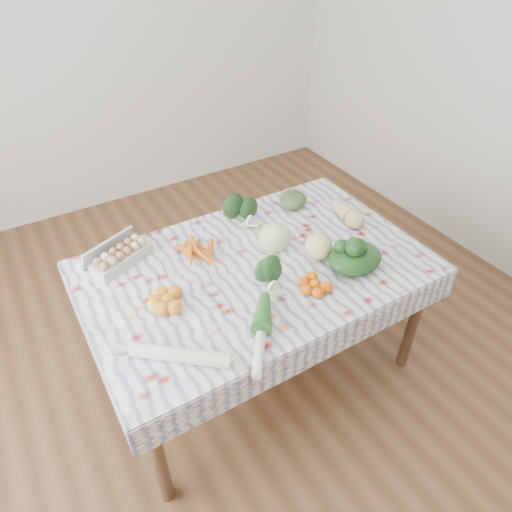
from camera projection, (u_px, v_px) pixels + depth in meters
ground at (256, 364)px, 2.71m from camera, size 4.50×4.50×0.00m
wall_back at (98, 31)px, 3.34m from camera, size 4.00×0.04×2.80m
dining_table at (256, 278)px, 2.29m from camera, size 1.60×1.00×0.75m
tablecloth at (256, 266)px, 2.24m from camera, size 1.66×1.06×0.01m
egg_carton at (122, 257)px, 2.22m from camera, size 0.33×0.23×0.08m
carrot_bunch at (200, 255)px, 2.26m from camera, size 0.24×0.22×0.04m
kale_bunch at (243, 213)px, 2.47m from camera, size 0.20×0.19×0.14m
kabocha_squash at (293, 200)px, 2.61m from camera, size 0.21×0.21×0.10m
cabbage at (275, 237)px, 2.29m from camera, size 0.20×0.20×0.15m
butternut_squash at (349, 213)px, 2.50m from camera, size 0.14×0.24×0.10m
orange_cluster at (168, 300)px, 1.99m from camera, size 0.28×0.28×0.07m
broccoli at (267, 278)px, 2.08m from camera, size 0.15×0.15×0.11m
mandarin_cluster at (315, 284)px, 2.09m from camera, size 0.21×0.21×0.06m
grapefruit at (318, 247)px, 2.24m from camera, size 0.18×0.18×0.13m
spinach_bag at (355, 258)px, 2.18m from camera, size 0.34×0.32×0.12m
daikon at (180, 355)px, 1.76m from camera, size 0.36×0.31×0.06m
leek at (261, 335)px, 1.85m from camera, size 0.27×0.35×0.04m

